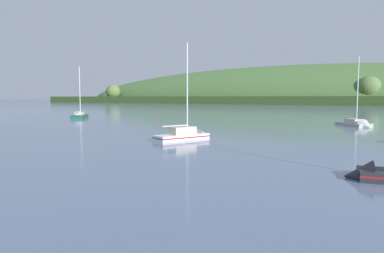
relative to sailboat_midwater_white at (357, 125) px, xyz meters
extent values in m
cube|color=#314A21|center=(-2.71, 181.65, 2.38)|extent=(520.57, 102.59, 5.19)
ellipsoid|color=#476B38|center=(-61.39, 212.06, -0.21)|extent=(418.32, 119.34, 57.56)
sphere|color=#56703D|center=(-207.98, 178.74, 9.38)|extent=(12.59, 12.59, 12.59)
sphere|color=#56703D|center=(-4.45, 168.55, 9.81)|extent=(13.81, 13.81, 13.81)
cone|color=#232328|center=(2.39, -38.72, -0.11)|extent=(1.75, 2.16, 1.96)
cube|color=#ADB2BC|center=(-0.62, 0.77, -0.16)|extent=(5.79, 6.37, 0.91)
cone|color=#ADB2BC|center=(1.34, -1.66, -0.16)|extent=(2.77, 2.66, 2.30)
cube|color=gold|center=(-0.62, 0.77, 0.07)|extent=(5.81, 6.38, 0.10)
cube|color=#BCB299|center=(-0.53, 0.65, 0.61)|extent=(3.03, 3.21, 0.62)
cylinder|color=silver|center=(-0.13, 0.17, 5.47)|extent=(0.17, 0.17, 10.35)
cylinder|color=silver|center=(-1.16, 1.44, 1.06)|extent=(2.16, 2.64, 0.13)
cube|color=#0F564C|center=(-55.07, -4.83, -0.08)|extent=(5.71, 6.72, 1.11)
cone|color=#0F564C|center=(-56.88, -2.19, -0.08)|extent=(2.90, 2.69, 2.41)
cube|color=maroon|center=(-55.07, -4.83, 0.17)|extent=(5.73, 6.73, 0.14)
cube|color=#BCB299|center=(-55.16, -4.70, 0.80)|extent=(3.05, 3.35, 0.64)
cylinder|color=silver|center=(-55.52, -4.17, 5.75)|extent=(0.18, 0.18, 10.56)
cylinder|color=silver|center=(-54.57, -5.56, 1.26)|extent=(2.02, 2.86, 0.14)
cube|color=white|center=(-15.18, -28.25, -0.13)|extent=(4.36, 6.31, 1.06)
cone|color=white|center=(-13.95, -25.52, -0.13)|extent=(2.43, 2.18, 1.99)
cube|color=maroon|center=(-15.18, -28.25, 0.13)|extent=(4.37, 6.32, 0.12)
cube|color=#BCB299|center=(-15.12, -28.11, 0.80)|extent=(2.40, 3.04, 0.79)
cylinder|color=silver|center=(-14.88, -27.57, 5.20)|extent=(0.15, 0.15, 9.60)
cylinder|color=silver|center=(-15.52, -29.00, 1.34)|extent=(1.40, 2.91, 0.12)
sphere|color=red|center=(-39.88, 3.67, -0.21)|extent=(0.47, 0.47, 0.47)
cylinder|color=black|center=(-39.88, 3.67, 0.06)|extent=(0.04, 0.04, 0.08)
camera|label=1|loc=(3.48, -59.86, 4.32)|focal=32.56mm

